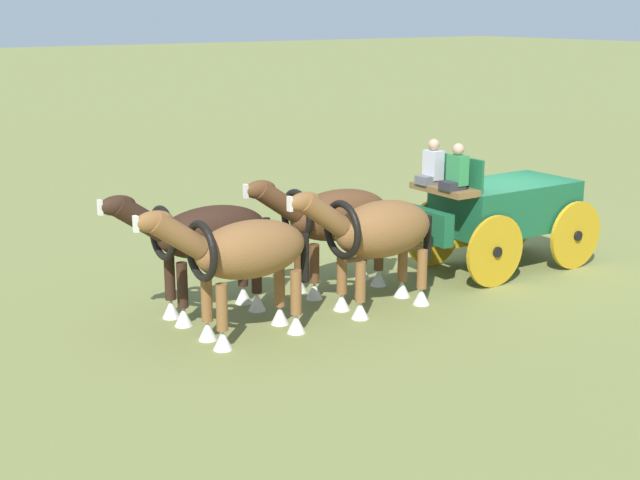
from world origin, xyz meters
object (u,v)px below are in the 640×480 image
at_px(draft_horse_rear_off, 333,219).
at_px(draft_horse_lead_off, 204,237).
at_px(draft_horse_rear_near, 377,233).
at_px(draft_horse_lead_near, 243,254).
at_px(show_wagon, 499,209).

xyz_separation_m(draft_horse_rear_off, draft_horse_lead_off, (2.61, -0.07, 0.02)).
distance_m(draft_horse_rear_near, draft_horse_lead_near, 2.61).
bearing_deg(draft_horse_lead_near, show_wagon, -175.42).
relative_size(draft_horse_rear_near, draft_horse_lead_near, 1.00).
bearing_deg(draft_horse_lead_off, show_wagon, 172.53).
distance_m(draft_horse_lead_near, draft_horse_lead_off, 1.30).
height_order(show_wagon, draft_horse_lead_off, show_wagon).
relative_size(show_wagon, draft_horse_rear_off, 1.85).
height_order(show_wagon, draft_horse_rear_off, show_wagon).
distance_m(show_wagon, draft_horse_rear_near, 3.61).
bearing_deg(show_wagon, draft_horse_lead_near, 4.58).
bearing_deg(draft_horse_rear_near, draft_horse_lead_off, -27.88).
relative_size(draft_horse_lead_near, draft_horse_lead_off, 0.97).
bearing_deg(draft_horse_rear_off, draft_horse_lead_off, -1.45).
distance_m(show_wagon, draft_horse_rear_off, 3.61).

